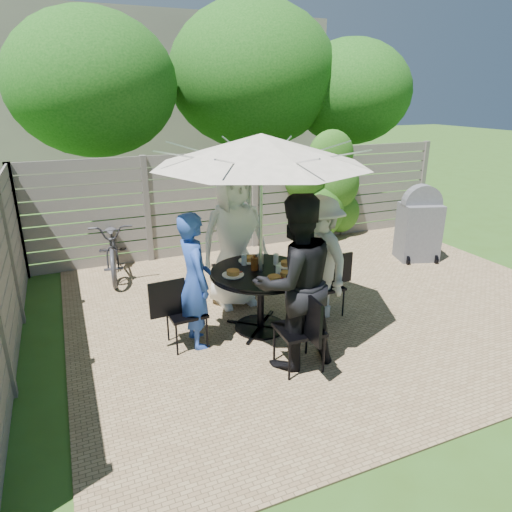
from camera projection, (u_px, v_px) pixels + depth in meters
name	position (u px, v px, depth m)	size (l,w,h in m)	color
backyard_envelope	(167.00, 100.00, 14.32)	(60.00, 60.00, 5.00)	#31531A
patio_table	(261.00, 289.00, 5.59)	(1.25, 1.25, 0.79)	black
umbrella	(261.00, 150.00, 5.02)	(2.55, 2.55, 2.40)	silver
chair_back	(232.00, 281.00, 6.50)	(0.49, 0.72, 0.98)	black
person_back	(234.00, 238.00, 6.16)	(0.94, 0.61, 1.93)	white
chair_left	(186.00, 326.00, 5.30)	(0.63, 0.44, 0.86)	black
person_left	(195.00, 281.00, 5.17)	(0.59, 0.39, 1.61)	#2749AA
chair_front	(299.00, 345.00, 4.85)	(0.47, 0.69, 0.95)	black
person_front	(295.00, 283.00, 4.74)	(0.92, 0.72, 1.90)	black
chair_right	(326.00, 297.00, 6.07)	(0.61, 0.42, 0.83)	black
person_right	(319.00, 259.00, 5.82)	(1.06, 0.61, 1.64)	#ACABA7
plate_back	(249.00, 259.00, 5.80)	(0.26, 0.26, 0.06)	white
plate_left	(233.00, 273.00, 5.35)	(0.26, 0.26, 0.06)	white
plate_front	(274.00, 279.00, 5.19)	(0.26, 0.26, 0.06)	white
plate_right	(287.00, 264.00, 5.64)	(0.26, 0.26, 0.06)	white
plate_extra	(286.00, 275.00, 5.31)	(0.24, 0.24, 0.06)	white
glass_back	(244.00, 260.00, 5.66)	(0.07, 0.07, 0.14)	silver
glass_front	(278.00, 271.00, 5.30)	(0.07, 0.07, 0.14)	silver
glass_right	(276.00, 259.00, 5.67)	(0.07, 0.07, 0.14)	silver
syrup_jug	(254.00, 264.00, 5.50)	(0.09, 0.09, 0.16)	#59280C
coffee_cup	(260.00, 259.00, 5.71)	(0.08, 0.08, 0.12)	#C6B293
bicycle	(114.00, 246.00, 7.37)	(0.63, 1.82, 0.95)	#333338
bbq_grill	(419.00, 226.00, 7.97)	(0.78, 0.68, 1.35)	#5E5E63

